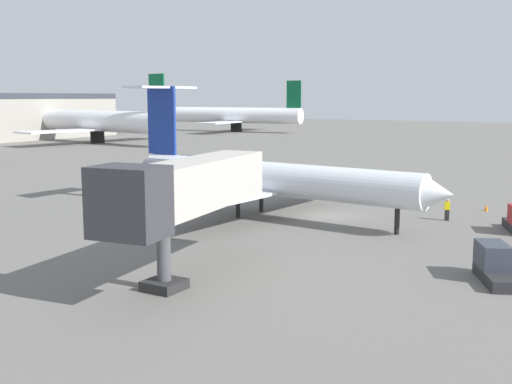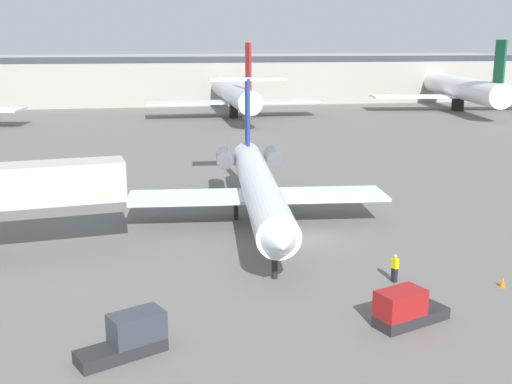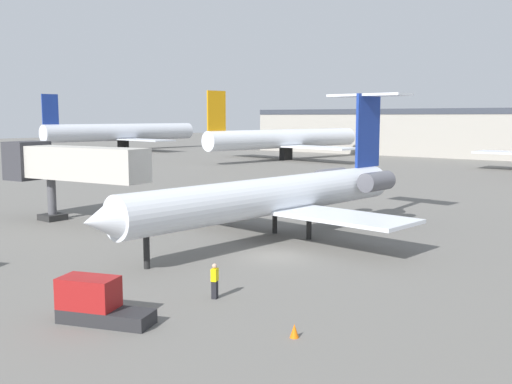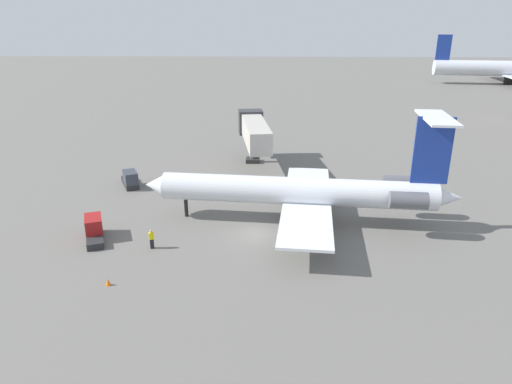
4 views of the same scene
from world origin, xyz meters
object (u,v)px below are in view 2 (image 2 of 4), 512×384
object	(u,v)px
baggage_tug_lead	(130,337)
baggage_tug_trailing	(405,309)
parked_airliner_centre	(234,94)
parked_airliner_east_mid	(459,88)
traffic_cone_near	(503,282)
ground_crew_marshaller	(395,268)
regional_jet	(258,182)

from	to	relation	value
baggage_tug_lead	baggage_tug_trailing	size ratio (longest dim) A/B	0.99
parked_airliner_centre	parked_airliner_east_mid	size ratio (longest dim) A/B	0.91
baggage_tug_trailing	traffic_cone_near	xyz separation A→B (m)	(7.47, 3.71, -0.56)
ground_crew_marshaller	parked_airliner_centre	world-z (taller)	parked_airliner_centre
parked_airliner_centre	traffic_cone_near	bearing A→B (deg)	-86.87
baggage_tug_lead	ground_crew_marshaller	bearing A→B (deg)	22.51
ground_crew_marshaller	parked_airliner_east_mid	world-z (taller)	parked_airliner_east_mid
regional_jet	baggage_tug_lead	world-z (taller)	regional_jet
traffic_cone_near	parked_airliner_centre	size ratio (longest dim) A/B	0.01
traffic_cone_near	baggage_tug_lead	bearing A→B (deg)	-167.99
baggage_tug_lead	regional_jet	bearing A→B (deg)	64.84
baggage_tug_lead	parked_airliner_centre	xyz separation A→B (m)	(16.35, 85.56, 3.38)
ground_crew_marshaller	parked_airliner_east_mid	xyz separation A→B (m)	(46.36, 82.96, 3.57)
baggage_tug_trailing	parked_airliner_centre	world-z (taller)	parked_airliner_centre
regional_jet	baggage_tug_lead	size ratio (longest dim) A/B	7.02
ground_crew_marshaller	baggage_tug_lead	xyz separation A→B (m)	(-14.97, -6.21, -0.02)
baggage_tug_lead	parked_airliner_east_mid	distance (m)	108.28
baggage_tug_lead	parked_airliner_east_mid	xyz separation A→B (m)	(61.33, 89.17, 3.59)
regional_jet	baggage_tug_trailing	distance (m)	19.45
ground_crew_marshaller	baggage_tug_trailing	distance (m)	5.73
regional_jet	parked_airliner_east_mid	xyz separation A→B (m)	(52.14, 69.59, 1.20)
baggage_tug_lead	parked_airliner_centre	distance (m)	87.17
baggage_tug_trailing	parked_airliner_centre	distance (m)	84.97
regional_jet	traffic_cone_near	size ratio (longest dim) A/B	53.71
traffic_cone_near	parked_airliner_centre	world-z (taller)	parked_airliner_centre
regional_jet	baggage_tug_trailing	bearing A→B (deg)	-77.65
regional_jet	baggage_tug_lead	xyz separation A→B (m)	(-9.19, -19.57, -2.40)
ground_crew_marshaller	baggage_tug_trailing	size ratio (longest dim) A/B	0.40
baggage_tug_lead	parked_airliner_centre	bearing A→B (deg)	79.18
ground_crew_marshaller	parked_airliner_centre	size ratio (longest dim) A/B	0.05
regional_jet	ground_crew_marshaller	distance (m)	14.76
parked_airliner_centre	baggage_tug_trailing	bearing A→B (deg)	-92.04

